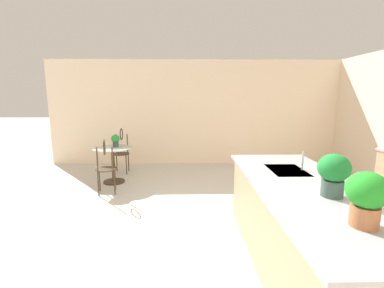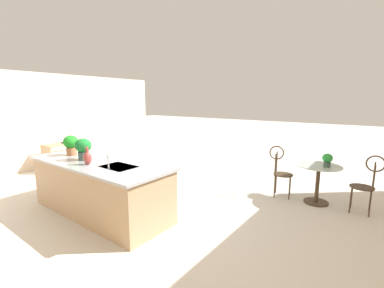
# 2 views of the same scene
# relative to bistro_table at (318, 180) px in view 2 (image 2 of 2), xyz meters

# --- Properties ---
(ground_plane) EXTENTS (40.00, 40.00, 0.00)m
(ground_plane) POSITION_rel_bistro_table_xyz_m (2.64, 1.87, -0.45)
(ground_plane) COLOR beige
(wall_right) EXTENTS (0.12, 7.80, 2.70)m
(wall_right) POSITION_rel_bistro_table_xyz_m (6.90, 1.87, 0.90)
(wall_right) COLOR beige
(wall_right) RESTS_ON ground
(kitchen_island) EXTENTS (2.80, 1.06, 0.92)m
(kitchen_island) POSITION_rel_bistro_table_xyz_m (2.93, 2.72, 0.02)
(kitchen_island) COLOR tan
(kitchen_island) RESTS_ON ground
(bistro_table) EXTENTS (0.80, 0.80, 0.74)m
(bistro_table) POSITION_rel_bistro_table_xyz_m (0.00, 0.00, 0.00)
(bistro_table) COLOR #3D2D1E
(bistro_table) RESTS_ON ground
(chair_near_window) EXTENTS (0.49, 0.39, 1.04)m
(chair_near_window) POSITION_rel_bistro_table_xyz_m (-0.76, -0.01, 0.13)
(chair_near_window) COLOR #3D2D1E
(chair_near_window) RESTS_ON ground
(chair_by_island) EXTENTS (0.52, 0.46, 1.04)m
(chair_by_island) POSITION_rel_bistro_table_xyz_m (0.69, 0.06, 0.13)
(chair_by_island) COLOR #3D2D1E
(chair_by_island) RESTS_ON ground
(sink_faucet) EXTENTS (0.02, 0.02, 0.22)m
(sink_faucet) POSITION_rel_bistro_table_xyz_m (2.39, 2.90, 0.58)
(sink_faucet) COLOR #B2B5BA
(sink_faucet) RESTS_ON kitchen_island
(writing_desk) EXTENTS (0.60, 1.20, 0.74)m
(writing_desk) POSITION_rel_bistro_table_xyz_m (6.29, 1.54, 0.06)
(writing_desk) COLOR tan
(writing_desk) RESTS_ON ground
(keyboard) EXTENTS (0.16, 0.44, 0.03)m
(keyboard) POSITION_rel_bistro_table_xyz_m (6.31, 1.44, 0.31)
(keyboard) COLOR black
(keyboard) RESTS_ON writing_desk
(potted_plant_on_table) EXTENTS (0.18, 0.18, 0.25)m
(potted_plant_on_table) POSITION_rel_bistro_table_xyz_m (-0.14, 0.03, 0.44)
(potted_plant_on_table) COLOR #385147
(potted_plant_on_table) RESTS_ON bistro_table
(potted_plant_counter_near) EXTENTS (0.27, 0.27, 0.38)m
(potted_plant_counter_near) POSITION_rel_bistro_table_xyz_m (3.24, 2.80, 0.69)
(potted_plant_counter_near) COLOR #385147
(potted_plant_counter_near) RESTS_ON kitchen_island
(potted_plant_counter_far) EXTENTS (0.27, 0.27, 0.38)m
(potted_plant_counter_far) POSITION_rel_bistro_table_xyz_m (3.79, 2.72, 0.69)
(potted_plant_counter_far) COLOR #9E603D
(potted_plant_counter_far) RESTS_ON kitchen_island
(vase_on_counter) EXTENTS (0.13, 0.13, 0.29)m
(vase_on_counter) POSITION_rel_bistro_table_xyz_m (2.89, 2.94, 0.58)
(vase_on_counter) COLOR #993D38
(vase_on_counter) RESTS_ON kitchen_island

